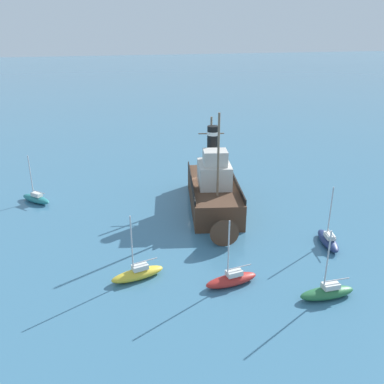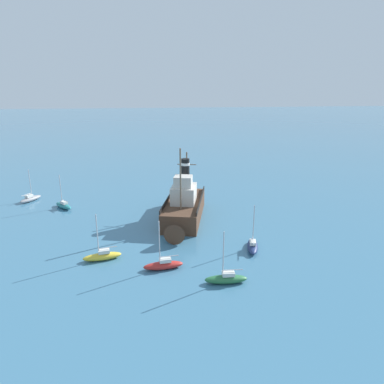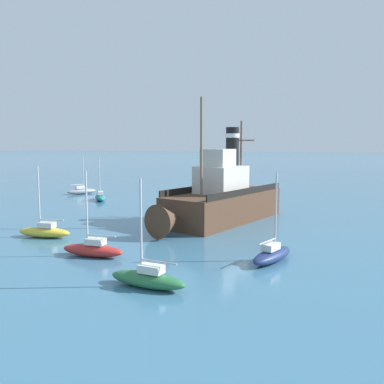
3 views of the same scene
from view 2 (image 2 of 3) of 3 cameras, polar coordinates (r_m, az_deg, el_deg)
name	(u,v)px [view 2 (image 2 of 3)]	position (r m, az deg, el deg)	size (l,w,h in m)	color
ground_plane	(178,216)	(46.59, -2.41, -4.00)	(600.00, 600.00, 0.00)	teal
old_tugboat	(184,206)	(44.67, -1.39, -2.42)	(7.56, 14.77, 9.90)	#4C3323
sailboat_grey	(30,199)	(58.06, -25.32, -0.99)	(3.03, 3.77, 4.90)	gray
sailboat_yellow	(102,256)	(36.07, -14.71, -10.24)	(3.92, 1.63, 4.90)	gold
sailboat_teal	(64,205)	(52.79, -20.62, -2.09)	(3.21, 3.67, 4.90)	#23757A
sailboat_red	(163,265)	(33.42, -4.80, -11.98)	(3.85, 1.29, 4.90)	#B22823
sailboat_green	(226,278)	(31.30, 5.71, -14.14)	(3.88, 1.43, 4.90)	#286B3D
sailboat_navy	(253,246)	(37.59, 10.06, -8.79)	(2.20, 3.95, 4.90)	navy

